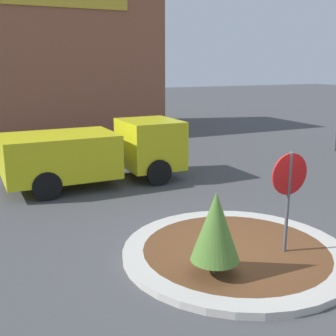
# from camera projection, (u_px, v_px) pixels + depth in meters

# --- Properties ---
(ground_plane) EXTENTS (120.00, 120.00, 0.00)m
(ground_plane) POSITION_uv_depth(u_px,v_px,m) (235.00, 255.00, 8.76)
(ground_plane) COLOR #474749
(traffic_island) EXTENTS (4.68, 4.68, 0.14)m
(traffic_island) POSITION_uv_depth(u_px,v_px,m) (235.00, 252.00, 8.74)
(traffic_island) COLOR #BCB7AD
(traffic_island) RESTS_ON ground_plane
(stop_sign) EXTENTS (0.84, 0.07, 2.21)m
(stop_sign) POSITION_uv_depth(u_px,v_px,m) (289.00, 185.00, 8.28)
(stop_sign) COLOR #4C4C51
(stop_sign) RESTS_ON ground_plane
(island_shrub) EXTENTS (0.89, 0.89, 1.56)m
(island_shrub) POSITION_uv_depth(u_px,v_px,m) (216.00, 226.00, 7.46)
(island_shrub) COLOR brown
(island_shrub) RESTS_ON traffic_island
(utility_truck) EXTENTS (5.80, 2.45, 2.01)m
(utility_truck) POSITION_uv_depth(u_px,v_px,m) (96.00, 152.00, 13.74)
(utility_truck) COLOR gold
(utility_truck) RESTS_ON ground_plane
(storefront_building) EXTENTS (14.94, 6.07, 7.91)m
(storefront_building) POSITION_uv_depth(u_px,v_px,m) (22.00, 63.00, 23.66)
(storefront_building) COLOR #93563D
(storefront_building) RESTS_ON ground_plane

